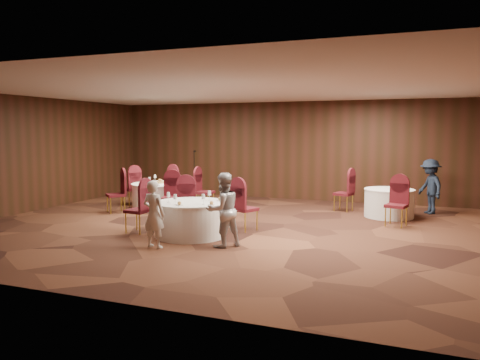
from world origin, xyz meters
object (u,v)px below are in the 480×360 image
(table_main, at_px, (191,219))
(woman_b, at_px, (223,210))
(woman_a, at_px, (154,214))
(table_left, at_px, (160,196))
(table_right, at_px, (389,203))
(man_c, at_px, (430,187))
(mic_stand, at_px, (194,185))

(table_main, height_order, woman_b, woman_b)
(woman_a, bearing_deg, table_main, -92.24)
(table_left, distance_m, woman_b, 4.92)
(table_right, xyz_separation_m, man_c, (0.99, 0.92, 0.37))
(woman_a, xyz_separation_m, woman_b, (1.20, 0.56, 0.07))
(table_left, bearing_deg, woman_b, -44.90)
(mic_stand, bearing_deg, table_right, -9.16)
(table_left, height_order, table_right, same)
(table_right, bearing_deg, mic_stand, 170.84)
(table_left, relative_size, man_c, 1.10)
(table_right, distance_m, mic_stand, 6.26)
(table_left, bearing_deg, mic_stand, 87.44)
(table_right, distance_m, man_c, 1.40)
(mic_stand, height_order, woman_a, mic_stand)
(table_left, xyz_separation_m, woman_b, (3.48, -3.46, 0.35))
(table_left, xyz_separation_m, man_c, (7.26, 1.93, 0.37))
(woman_a, relative_size, woman_b, 0.91)
(table_right, distance_m, woman_b, 5.29)
(table_left, relative_size, mic_stand, 1.01)
(table_main, bearing_deg, man_c, 44.95)
(table_right, bearing_deg, table_main, -134.52)
(table_left, relative_size, woman_a, 1.25)
(table_left, distance_m, woman_a, 4.62)
(table_main, distance_m, table_right, 5.43)
(mic_stand, relative_size, woman_a, 1.23)
(table_main, relative_size, woman_a, 1.17)
(woman_a, bearing_deg, woman_b, -148.19)
(table_main, distance_m, mic_stand, 5.42)
(table_right, xyz_separation_m, woman_a, (-4.00, -5.03, 0.28))
(woman_b, bearing_deg, woman_a, -28.14)
(table_left, bearing_deg, table_right, 9.15)
(table_right, xyz_separation_m, woman_b, (-2.79, -4.47, 0.35))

